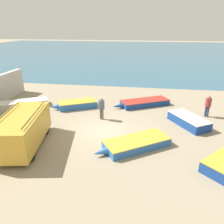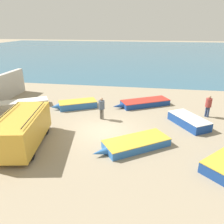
% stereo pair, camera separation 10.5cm
% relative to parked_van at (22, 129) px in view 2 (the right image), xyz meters
% --- Properties ---
extents(ground_plane, '(200.00, 200.00, 0.00)m').
position_rel_parked_van_xyz_m(ground_plane, '(4.47, 2.76, -1.13)').
color(ground_plane, gray).
extents(sea_water, '(120.00, 80.00, 0.01)m').
position_rel_parked_van_xyz_m(sea_water, '(4.47, 54.76, -1.12)').
color(sea_water, '#33607A').
rests_on(sea_water, ground_plane).
extents(parked_van, '(3.02, 5.42, 2.15)m').
position_rel_parked_van_xyz_m(parked_van, '(0.00, 0.00, 0.00)').
color(parked_van, gold).
rests_on(parked_van, ground_plane).
extents(fishing_rowboat_0, '(2.94, 3.85, 0.68)m').
position_rel_parked_van_xyz_m(fishing_rowboat_0, '(10.45, 4.81, -0.79)').
color(fishing_rowboat_0, navy).
rests_on(fishing_rowboat_0, ground_plane).
extents(fishing_rowboat_1, '(4.04, 2.84, 0.61)m').
position_rel_parked_van_xyz_m(fishing_rowboat_1, '(1.09, 6.96, -0.83)').
color(fishing_rowboat_1, '#2D66AD').
rests_on(fishing_rowboat_1, ground_plane).
extents(fishing_rowboat_2, '(4.62, 3.63, 0.51)m').
position_rel_parked_van_xyz_m(fishing_rowboat_2, '(6.77, 0.85, -0.87)').
color(fishing_rowboat_2, '#2D66AD').
rests_on(fishing_rowboat_2, ground_plane).
extents(fishing_rowboat_3, '(4.96, 3.48, 0.57)m').
position_rel_parked_van_xyz_m(fishing_rowboat_3, '(-3.92, 6.33, -0.84)').
color(fishing_rowboat_3, '#ADA89E').
rests_on(fishing_rowboat_3, ground_plane).
extents(fishing_rowboat_4, '(5.23, 3.46, 0.52)m').
position_rel_parked_van_xyz_m(fishing_rowboat_4, '(7.11, 8.48, -0.87)').
color(fishing_rowboat_4, navy).
rests_on(fishing_rowboat_4, ground_plane).
extents(fisherman_0, '(0.47, 0.47, 1.78)m').
position_rel_parked_van_xyz_m(fisherman_0, '(3.91, 4.75, -0.06)').
color(fisherman_0, '#5B564C').
rests_on(fisherman_0, ground_plane).
extents(fisherman_1, '(0.47, 0.47, 1.80)m').
position_rel_parked_van_xyz_m(fisherman_1, '(12.25, 6.60, -0.05)').
color(fisherman_1, navy).
rests_on(fisherman_1, ground_plane).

